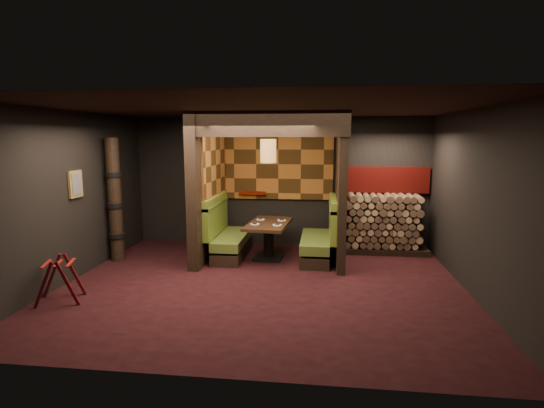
{
  "coord_description": "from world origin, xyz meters",
  "views": [
    {
      "loc": [
        0.95,
        -6.61,
        2.41
      ],
      "look_at": [
        0.0,
        1.3,
        1.15
      ],
      "focal_mm": 28.0,
      "sensor_mm": 36.0,
      "label": 1
    }
  ],
  "objects_px": {
    "luggage_rack": "(60,278)",
    "dining_table": "(269,234)",
    "firewood_stack": "(386,224)",
    "booth_bench_right": "(321,239)",
    "booth_bench_left": "(227,237)",
    "pendant_lamp": "(268,151)",
    "totem_column": "(115,201)"
  },
  "relations": [
    {
      "from": "dining_table",
      "to": "luggage_rack",
      "type": "relative_size",
      "value": 1.9
    },
    {
      "from": "booth_bench_left",
      "to": "totem_column",
      "type": "distance_m",
      "value": 2.3
    },
    {
      "from": "booth_bench_left",
      "to": "luggage_rack",
      "type": "distance_m",
      "value": 3.29
    },
    {
      "from": "booth_bench_right",
      "to": "pendant_lamp",
      "type": "relative_size",
      "value": 1.72
    },
    {
      "from": "luggage_rack",
      "to": "dining_table",
      "type": "bearing_deg",
      "value": 42.79
    },
    {
      "from": "luggage_rack",
      "to": "totem_column",
      "type": "xyz_separation_m",
      "value": [
        -0.17,
        2.12,
        0.83
      ]
    },
    {
      "from": "booth_bench_left",
      "to": "totem_column",
      "type": "bearing_deg",
      "value": -165.25
    },
    {
      "from": "pendant_lamp",
      "to": "dining_table",
      "type": "bearing_deg",
      "value": 90.0
    },
    {
      "from": "luggage_rack",
      "to": "firewood_stack",
      "type": "height_order",
      "value": "firewood_stack"
    },
    {
      "from": "dining_table",
      "to": "firewood_stack",
      "type": "xyz_separation_m",
      "value": [
        2.38,
        0.8,
        0.11
      ]
    },
    {
      "from": "booth_bench_left",
      "to": "dining_table",
      "type": "distance_m",
      "value": 0.88
    },
    {
      "from": "booth_bench_right",
      "to": "firewood_stack",
      "type": "bearing_deg",
      "value": 27.35
    },
    {
      "from": "dining_table",
      "to": "totem_column",
      "type": "distance_m",
      "value": 3.06
    },
    {
      "from": "luggage_rack",
      "to": "totem_column",
      "type": "relative_size",
      "value": 0.32
    },
    {
      "from": "booth_bench_left",
      "to": "luggage_rack",
      "type": "xyz_separation_m",
      "value": [
        -1.92,
        -2.67,
        -0.04
      ]
    },
    {
      "from": "booth_bench_left",
      "to": "firewood_stack",
      "type": "xyz_separation_m",
      "value": [
        3.25,
        0.7,
        0.21
      ]
    },
    {
      "from": "luggage_rack",
      "to": "booth_bench_left",
      "type": "bearing_deg",
      "value": 54.33
    },
    {
      "from": "booth_bench_left",
      "to": "pendant_lamp",
      "type": "bearing_deg",
      "value": -9.67
    },
    {
      "from": "dining_table",
      "to": "firewood_stack",
      "type": "bearing_deg",
      "value": 18.5
    },
    {
      "from": "booth_bench_right",
      "to": "luggage_rack",
      "type": "bearing_deg",
      "value": -144.96
    },
    {
      "from": "booth_bench_left",
      "to": "firewood_stack",
      "type": "height_order",
      "value": "firewood_stack"
    },
    {
      "from": "firewood_stack",
      "to": "booth_bench_right",
      "type": "bearing_deg",
      "value": -152.65
    },
    {
      "from": "booth_bench_right",
      "to": "totem_column",
      "type": "xyz_separation_m",
      "value": [
        -3.98,
        -0.55,
        0.79
      ]
    },
    {
      "from": "dining_table",
      "to": "luggage_rack",
      "type": "bearing_deg",
      "value": -137.21
    },
    {
      "from": "booth_bench_left",
      "to": "dining_table",
      "type": "xyz_separation_m",
      "value": [
        0.86,
        -0.1,
        0.1
      ]
    },
    {
      "from": "dining_table",
      "to": "pendant_lamp",
      "type": "relative_size",
      "value": 1.57
    },
    {
      "from": "pendant_lamp",
      "to": "luggage_rack",
      "type": "relative_size",
      "value": 1.21
    },
    {
      "from": "booth_bench_left",
      "to": "totem_column",
      "type": "xyz_separation_m",
      "value": [
        -2.09,
        -0.55,
        0.79
      ]
    },
    {
      "from": "booth_bench_left",
      "to": "luggage_rack",
      "type": "height_order",
      "value": "booth_bench_left"
    },
    {
      "from": "firewood_stack",
      "to": "dining_table",
      "type": "bearing_deg",
      "value": -161.5
    },
    {
      "from": "booth_bench_right",
      "to": "totem_column",
      "type": "height_order",
      "value": "totem_column"
    },
    {
      "from": "pendant_lamp",
      "to": "totem_column",
      "type": "xyz_separation_m",
      "value": [
        -2.95,
        -0.4,
        -0.96
      ]
    }
  ]
}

